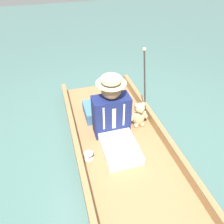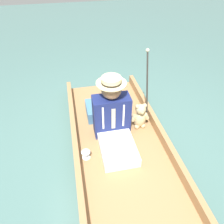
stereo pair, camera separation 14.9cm
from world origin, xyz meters
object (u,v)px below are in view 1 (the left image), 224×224
Objects in this scene: seated_person at (113,118)px; wine_glass at (88,155)px; walking_cane at (145,80)px; teddy_bear at (139,115)px.

wine_glass is at bearing 43.98° from seated_person.
walking_cane reaches higher than seated_person.
walking_cane is at bearing -145.99° from wine_glass.
seated_person is 7.84× the size of wine_glass.
wine_glass is at bearing 26.97° from teddy_bear.
teddy_bear is 3.62× the size of wine_glass.
walking_cane reaches higher than teddy_bear.
teddy_bear is 0.83m from wine_glass.
seated_person is at bearing 31.98° from walking_cane.
seated_person is at bearing -143.35° from wine_glass.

